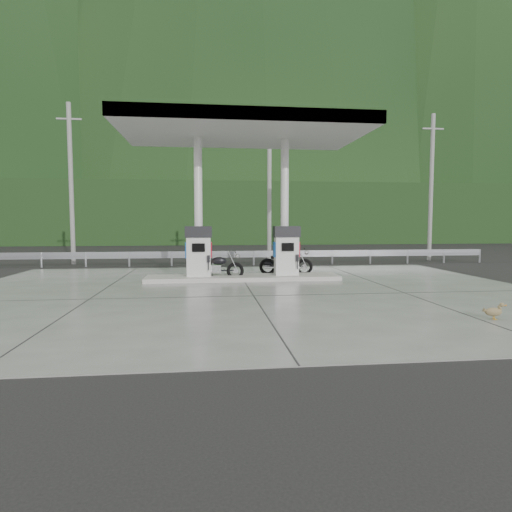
{
  "coord_description": "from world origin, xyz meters",
  "views": [
    {
      "loc": [
        -1.33,
        -12.94,
        2.09
      ],
      "look_at": [
        0.3,
        1.0,
        1.0
      ],
      "focal_mm": 30.0,
      "sensor_mm": 36.0,
      "label": 1
    }
  ],
  "objects": [
    {
      "name": "canopy_column_right",
      "position": [
        1.6,
        2.9,
        2.67
      ],
      "size": [
        0.3,
        0.3,
        5.0
      ],
      "primitive_type": "cylinder",
      "color": "silver",
      "rests_on": "pump_island"
    },
    {
      "name": "road",
      "position": [
        0.0,
        11.5,
        0.0
      ],
      "size": [
        60.0,
        7.0,
        0.01
      ],
      "primitive_type": "cube",
      "color": "black",
      "rests_on": "ground"
    },
    {
      "name": "utility_pole_c",
      "position": [
        11.0,
        9.5,
        4.0
      ],
      "size": [
        0.22,
        0.22,
        8.0
      ],
      "primitive_type": "cylinder",
      "color": "gray",
      "rests_on": "ground"
    },
    {
      "name": "guardrail",
      "position": [
        0.0,
        8.0,
        0.71
      ],
      "size": [
        26.0,
        0.16,
        1.42
      ],
      "primitive_type": null,
      "color": "gray",
      "rests_on": "ground"
    },
    {
      "name": "motorcycle_left",
      "position": [
        -0.97,
        2.68,
        0.47
      ],
      "size": [
        1.91,
        0.68,
        0.89
      ],
      "primitive_type": null,
      "rotation": [
        0.0,
        0.0,
        -0.05
      ],
      "color": "black",
      "rests_on": "forecourt_apron"
    },
    {
      "name": "gas_pump_left",
      "position": [
        -1.6,
        2.5,
        1.07
      ],
      "size": [
        0.95,
        0.55,
        1.8
      ],
      "primitive_type": null,
      "color": "silver",
      "rests_on": "pump_island"
    },
    {
      "name": "utility_pole_a",
      "position": [
        -8.0,
        9.5,
        4.0
      ],
      "size": [
        0.22,
        0.22,
        8.0
      ],
      "primitive_type": "cylinder",
      "color": "gray",
      "rests_on": "ground"
    },
    {
      "name": "canopy_roof",
      "position": [
        0.0,
        2.5,
        5.37
      ],
      "size": [
        8.5,
        5.0,
        0.4
      ],
      "primitive_type": "cube",
      "color": "silver",
      "rests_on": "canopy_column_left"
    },
    {
      "name": "gas_pump_right",
      "position": [
        1.6,
        2.5,
        1.07
      ],
      "size": [
        0.95,
        0.55,
        1.8
      ],
      "primitive_type": null,
      "color": "silver",
      "rests_on": "pump_island"
    },
    {
      "name": "duck",
      "position": [
        4.8,
        -4.52,
        0.18
      ],
      "size": [
        0.45,
        0.2,
        0.31
      ],
      "primitive_type": null,
      "rotation": [
        0.0,
        0.0,
        -0.18
      ],
      "color": "brown",
      "rests_on": "forecourt_apron"
    },
    {
      "name": "forecourt_apron",
      "position": [
        0.0,
        0.0,
        0.01
      ],
      "size": [
        18.0,
        14.0,
        0.02
      ],
      "primitive_type": "cube",
      "color": "slate",
      "rests_on": "ground"
    },
    {
      "name": "utility_pole_b",
      "position": [
        2.0,
        9.5,
        4.0
      ],
      "size": [
        0.22,
        0.22,
        8.0
      ],
      "primitive_type": "cylinder",
      "color": "gray",
      "rests_on": "ground"
    },
    {
      "name": "ground",
      "position": [
        0.0,
        0.0,
        0.0
      ],
      "size": [
        160.0,
        160.0,
        0.0
      ],
      "primitive_type": "plane",
      "color": "black",
      "rests_on": "ground"
    },
    {
      "name": "tree_band",
      "position": [
        0.0,
        30.0,
        3.0
      ],
      "size": [
        80.0,
        6.0,
        6.0
      ],
      "primitive_type": "cube",
      "color": "black",
      "rests_on": "ground"
    },
    {
      "name": "canopy_column_left",
      "position": [
        -1.6,
        2.9,
        2.67
      ],
      "size": [
        0.3,
        0.3,
        5.0
      ],
      "primitive_type": "cylinder",
      "color": "silver",
      "rests_on": "pump_island"
    },
    {
      "name": "forested_hills",
      "position": [
        0.0,
        60.0,
        0.0
      ],
      "size": [
        100.0,
        40.0,
        140.0
      ],
      "primitive_type": null,
      "color": "black",
      "rests_on": "ground"
    },
    {
      "name": "pump_island",
      "position": [
        0.0,
        2.5,
        0.1
      ],
      "size": [
        7.0,
        1.4,
        0.15
      ],
      "primitive_type": "cube",
      "color": "#9D9992",
      "rests_on": "forecourt_apron"
    },
    {
      "name": "motorcycle_right",
      "position": [
        1.82,
        3.76,
        0.49
      ],
      "size": [
        2.06,
        1.0,
        0.94
      ],
      "primitive_type": null,
      "rotation": [
        0.0,
        0.0,
        -0.2
      ],
      "color": "black",
      "rests_on": "forecourt_apron"
    }
  ]
}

